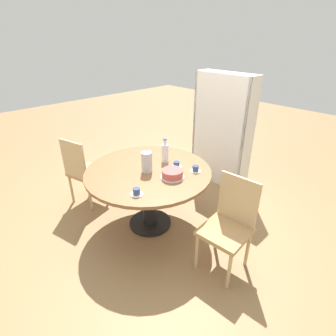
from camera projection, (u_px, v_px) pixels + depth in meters
ground_plane at (150, 223)px, 3.27m from camera, size 14.00×14.00×0.00m
dining_table at (149, 181)px, 2.99m from camera, size 1.41×1.41×0.75m
chair_a at (84, 170)px, 3.46m from camera, size 0.51×0.51×0.95m
chair_b at (229, 223)px, 2.49m from camera, size 0.45×0.45×0.95m
bookshelf at (221, 133)px, 3.91m from camera, size 0.90×0.28×1.65m
coffee_pot at (147, 161)px, 2.84m from camera, size 0.12×0.12×0.27m
water_bottle at (165, 152)px, 3.07m from camera, size 0.08×0.08×0.29m
cake_main at (172, 174)px, 2.76m from camera, size 0.25×0.25×0.09m
cup_a at (176, 165)px, 2.98m from camera, size 0.13×0.13×0.07m
cup_b at (195, 169)px, 2.88m from camera, size 0.13×0.13×0.07m
cup_c at (137, 192)px, 2.47m from camera, size 0.13×0.13×0.07m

